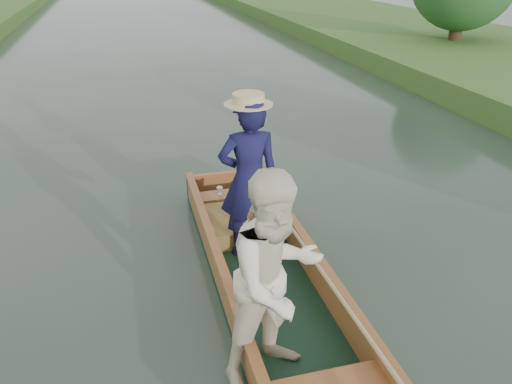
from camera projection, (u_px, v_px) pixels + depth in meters
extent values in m
plane|color=#283D30|center=(270.00, 294.00, 5.38)|extent=(120.00, 120.00, 0.00)
cylinder|color=#47331E|center=(457.00, 24.00, 16.80)|extent=(0.44, 0.44, 2.21)
cube|color=black|center=(270.00, 291.00, 5.37)|extent=(1.10, 5.00, 0.08)
cube|color=#A26432|center=(223.00, 284.00, 5.16)|extent=(0.08, 5.00, 0.32)
cube|color=#A26432|center=(316.00, 269.00, 5.40)|extent=(0.08, 5.00, 0.32)
cube|color=#A26432|center=(224.00, 182.00, 7.42)|extent=(1.10, 0.08, 0.32)
cube|color=#A26432|center=(223.00, 269.00, 5.08)|extent=(0.10, 5.00, 0.04)
cube|color=#A26432|center=(317.00, 255.00, 5.32)|extent=(0.10, 5.00, 0.04)
cube|color=#A26432|center=(232.00, 195.00, 6.91)|extent=(0.94, 0.30, 0.05)
imported|color=#14133E|center=(249.00, 180.00, 5.60)|extent=(0.71, 0.48, 1.89)
cylinder|color=beige|center=(248.00, 101.00, 5.21)|extent=(0.52, 0.52, 0.12)
imported|color=white|center=(276.00, 280.00, 3.92)|extent=(1.10, 0.99, 1.86)
cube|color=brown|center=(235.00, 224.00, 6.39)|extent=(0.85, 0.90, 0.22)
sphere|color=tan|center=(258.00, 210.00, 6.27)|extent=(0.20, 0.20, 0.20)
sphere|color=tan|center=(258.00, 200.00, 6.20)|extent=(0.15, 0.15, 0.15)
sphere|color=tan|center=(254.00, 195.00, 6.16)|extent=(0.06, 0.06, 0.06)
sphere|color=tan|center=(262.00, 195.00, 6.18)|extent=(0.06, 0.06, 0.06)
sphere|color=tan|center=(259.00, 203.00, 6.15)|extent=(0.06, 0.06, 0.06)
sphere|color=tan|center=(251.00, 209.00, 6.22)|extent=(0.07, 0.07, 0.07)
sphere|color=tan|center=(265.00, 208.00, 6.26)|extent=(0.07, 0.07, 0.07)
sphere|color=tan|center=(254.00, 217.00, 6.27)|extent=(0.08, 0.08, 0.08)
sphere|color=tan|center=(262.00, 216.00, 6.29)|extent=(0.08, 0.08, 0.08)
cylinder|color=silver|center=(220.00, 194.00, 6.85)|extent=(0.07, 0.07, 0.01)
cylinder|color=silver|center=(220.00, 191.00, 6.84)|extent=(0.01, 0.01, 0.08)
ellipsoid|color=silver|center=(220.00, 188.00, 6.81)|extent=(0.09, 0.09, 0.05)
cylinder|color=tan|center=(326.00, 277.00, 4.89)|extent=(0.04, 4.45, 0.20)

